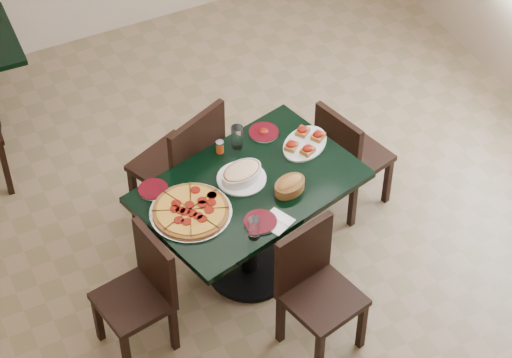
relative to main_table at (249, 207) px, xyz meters
name	(u,v)px	position (x,y,z in m)	size (l,w,h in m)	color
floor	(253,268)	(0.02, 0.01, -0.57)	(5.50, 5.50, 0.00)	brown
main_table	(249,207)	(0.00, 0.00, 0.00)	(1.41, 1.09, 0.75)	black
chair_far	(185,162)	(-0.18, 0.53, -0.02)	(0.60, 0.60, 0.97)	black
chair_near	(314,284)	(0.11, -0.60, -0.11)	(0.47, 0.47, 0.83)	black
chair_right	(347,154)	(0.81, 0.24, -0.11)	(0.47, 0.47, 0.82)	black
chair_left	(143,289)	(-0.76, -0.20, -0.12)	(0.43, 0.43, 0.80)	black
pepperoni_pizza	(191,211)	(-0.39, -0.06, 0.20)	(0.46, 0.46, 0.04)	silver
lasagna_casserole	(241,174)	(-0.02, 0.06, 0.23)	(0.29, 0.29, 0.09)	silver
bread_basket	(290,185)	(0.19, -0.14, 0.22)	(0.24, 0.20, 0.09)	brown
bruschetta_platter	(305,142)	(0.45, 0.16, 0.21)	(0.41, 0.38, 0.05)	silver
side_plate_near	(260,222)	(-0.07, -0.30, 0.19)	(0.18, 0.18, 0.02)	silver
side_plate_far_r	(264,132)	(0.27, 0.36, 0.19)	(0.18, 0.18, 0.03)	silver
side_plate_far_l	(153,189)	(-0.51, 0.20, 0.19)	(0.17, 0.17, 0.02)	silver
napkin_setting	(277,221)	(0.01, -0.33, 0.18)	(0.20, 0.20, 0.01)	white
water_glass_a	(237,137)	(0.08, 0.32, 0.26)	(0.07, 0.07, 0.15)	silver
water_glass_b	(254,228)	(-0.15, -0.37, 0.25)	(0.06, 0.06, 0.14)	silver
pepper_shaker	(220,147)	(-0.04, 0.32, 0.22)	(0.05, 0.05, 0.08)	#BA3F13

